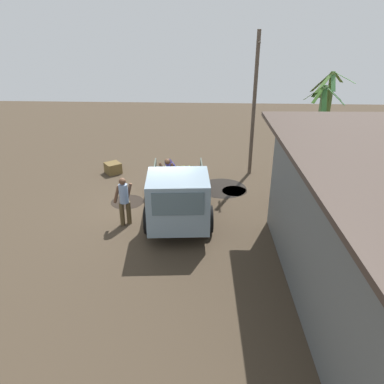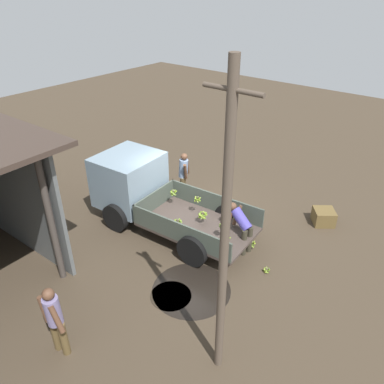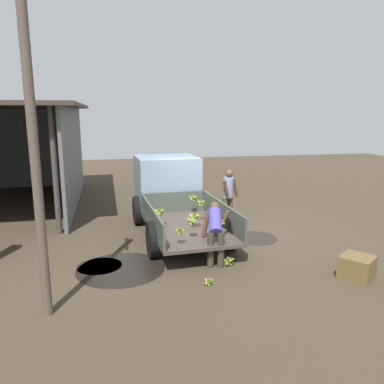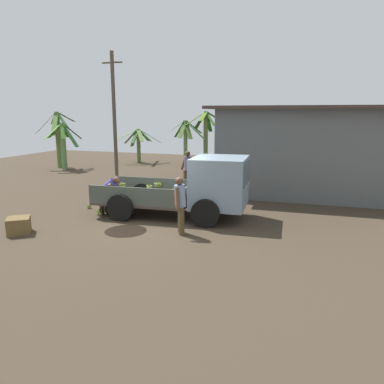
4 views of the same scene
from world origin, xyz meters
name	(u,v)px [view 4 (image 4 of 4)]	position (x,y,z in m)	size (l,w,h in m)	color
ground	(160,222)	(0.00, 0.00, 0.00)	(36.00, 36.00, 0.00)	#3F3326
mud_patch_0	(139,200)	(-1.93, 2.37, 0.00)	(1.91, 1.91, 0.01)	black
mud_patch_1	(126,231)	(-0.55, -1.19, 0.00)	(1.21, 1.21, 0.01)	black
mud_patch_2	(150,198)	(-1.68, 2.83, 0.00)	(0.99, 0.99, 0.01)	black
cargo_truck	(206,186)	(1.24, 0.86, 1.06)	(5.05, 2.42, 2.00)	#443833
warehouse_shed	(331,129)	(4.99, 7.30, 2.64)	(8.76, 7.83, 3.61)	#5A5E5E
utility_pole	(115,122)	(-3.58, 3.58, 2.97)	(0.90, 0.15, 5.79)	brown
banana_palm_0	(63,145)	(-9.79, 8.15, 1.48)	(2.19, 2.14, 2.77)	#5D894F
banana_palm_1	(206,135)	(-2.65, 13.61, 1.90)	(2.23, 2.37, 3.43)	#5C723B
banana_palm_2	(186,140)	(-3.87, 13.07, 1.59)	(2.45, 2.07, 2.85)	#6B8958
banana_palm_3	(58,139)	(-10.58, 8.71, 1.79)	(2.03, 2.44, 3.40)	#567133
banana_palm_4	(297,139)	(3.20, 13.49, 1.75)	(1.82, 2.38, 3.17)	#5A803B
banana_palm_5	(139,143)	(-7.05, 12.47, 1.30)	(2.57, 2.57, 2.28)	#557139
person_foreground_visitor	(180,203)	(1.04, -0.91, 0.91)	(0.51, 0.63, 1.63)	#4E3E24
person_worker_loading	(108,191)	(-1.98, 0.28, 0.78)	(0.80, 0.68, 1.32)	#353124
person_bystander_near_shed	(188,168)	(-0.97, 5.33, 0.93)	(0.65, 0.35, 1.67)	brown
banana_bunch_on_ground_0	(100,212)	(-2.20, 0.04, 0.12)	(0.25, 0.25, 0.21)	brown
banana_bunch_on_ground_1	(89,206)	(-3.05, 0.68, 0.08)	(0.17, 0.17, 0.15)	brown
wooden_crate_0	(19,226)	(-3.30, -2.36, 0.23)	(0.60, 0.60, 0.46)	brown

